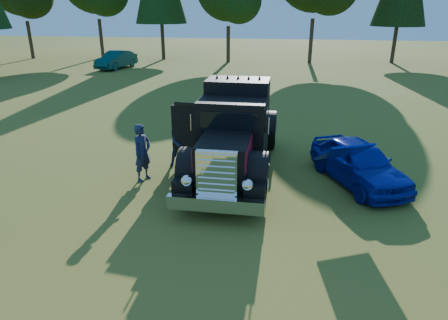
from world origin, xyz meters
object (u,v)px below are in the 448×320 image
diamond_t_truck (234,137)px  spectator_near (142,153)px  hotrod_coupe (358,162)px  spectator_far (181,141)px  distant_teal_car (116,60)px

diamond_t_truck → spectator_near: 2.95m
diamond_t_truck → hotrod_coupe: (3.94, -0.09, -0.59)m
diamond_t_truck → spectator_far: size_ratio=4.00×
diamond_t_truck → distant_teal_car: size_ratio=1.56×
spectator_near → distant_teal_car: (-10.91, 23.07, -0.17)m
hotrod_coupe → distant_teal_car: size_ratio=0.96×
hotrod_coupe → diamond_t_truck: bearing=178.7°
hotrod_coupe → spectator_far: 5.86m
spectator_far → spectator_near: bearing=-155.8°
diamond_t_truck → hotrod_coupe: bearing=-1.3°
spectator_far → hotrod_coupe: bearing=-37.7°
diamond_t_truck → hotrod_coupe: size_ratio=1.63×
hotrod_coupe → spectator_near: size_ratio=2.38×
diamond_t_truck → spectator_near: (-2.78, -0.93, -0.36)m
hotrod_coupe → spectator_near: hotrod_coupe is taller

